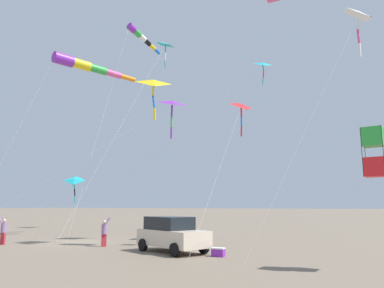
{
  "coord_description": "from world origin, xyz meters",
  "views": [
    {
      "loc": [
        18.13,
        -20.11,
        2.44
      ],
      "look_at": [
        7.63,
        3.09,
        6.68
      ],
      "focal_mm": 34.73,
      "sensor_mm": 36.0,
      "label": 1
    }
  ],
  "objects_px": {
    "kite_windsock_striped_overhead": "(141,36)",
    "person_child_green_jacket": "(4,229)",
    "cooler_box": "(218,252)",
    "kite_delta_yellow_midlevel": "(172,104)",
    "kite_delta_black_fish_shape": "(153,83)",
    "kite_windsock_magenta_far_left": "(86,66)",
    "person_adult_flyer": "(104,231)",
    "parked_car": "(172,234)",
    "kite_delta_rainbow_low_near": "(359,15)",
    "kite_delta_long_streamer_left": "(242,106)",
    "kite_delta_blue_topmost": "(261,66)",
    "kite_box_purple_drifting": "(374,152)",
    "kite_delta_white_trailing": "(74,181)",
    "kite_delta_small_distant": "(165,45)"
  },
  "relations": [
    {
      "from": "kite_delta_blue_topmost",
      "to": "kite_delta_yellow_midlevel",
      "type": "distance_m",
      "value": 7.71
    },
    {
      "from": "kite_windsock_striped_overhead",
      "to": "kite_box_purple_drifting",
      "type": "bearing_deg",
      "value": -31.35
    },
    {
      "from": "kite_delta_white_trailing",
      "to": "kite_delta_small_distant",
      "type": "bearing_deg",
      "value": 98.14
    },
    {
      "from": "kite_delta_blue_topmost",
      "to": "kite_box_purple_drifting",
      "type": "bearing_deg",
      "value": -47.07
    },
    {
      "from": "kite_box_purple_drifting",
      "to": "kite_delta_long_streamer_left",
      "type": "height_order",
      "value": "kite_delta_long_streamer_left"
    },
    {
      "from": "person_adult_flyer",
      "to": "person_child_green_jacket",
      "type": "xyz_separation_m",
      "value": [
        -6.57,
        -1.74,
        0.02
      ]
    },
    {
      "from": "parked_car",
      "to": "kite_delta_black_fish_shape",
      "type": "relative_size",
      "value": 0.42
    },
    {
      "from": "kite_windsock_striped_overhead",
      "to": "person_child_green_jacket",
      "type": "bearing_deg",
      "value": -109.52
    },
    {
      "from": "person_child_green_jacket",
      "to": "kite_windsock_striped_overhead",
      "type": "bearing_deg",
      "value": 70.48
    },
    {
      "from": "parked_car",
      "to": "kite_delta_black_fish_shape",
      "type": "height_order",
      "value": "kite_delta_black_fish_shape"
    },
    {
      "from": "parked_car",
      "to": "kite_delta_yellow_midlevel",
      "type": "height_order",
      "value": "kite_delta_yellow_midlevel"
    },
    {
      "from": "kite_box_purple_drifting",
      "to": "kite_delta_black_fish_shape",
      "type": "height_order",
      "value": "kite_delta_black_fish_shape"
    },
    {
      "from": "parked_car",
      "to": "cooler_box",
      "type": "relative_size",
      "value": 7.49
    },
    {
      "from": "kite_delta_white_trailing",
      "to": "kite_delta_small_distant",
      "type": "distance_m",
      "value": 23.42
    },
    {
      "from": "cooler_box",
      "to": "person_child_green_jacket",
      "type": "height_order",
      "value": "person_child_green_jacket"
    },
    {
      "from": "kite_windsock_magenta_far_left",
      "to": "kite_delta_white_trailing",
      "type": "bearing_deg",
      "value": -54.33
    },
    {
      "from": "kite_delta_small_distant",
      "to": "kite_windsock_magenta_far_left",
      "type": "distance_m",
      "value": 14.8
    },
    {
      "from": "cooler_box",
      "to": "person_child_green_jacket",
      "type": "xyz_separation_m",
      "value": [
        -14.41,
        -0.43,
        0.75
      ]
    },
    {
      "from": "cooler_box",
      "to": "person_adult_flyer",
      "type": "relative_size",
      "value": 0.36
    },
    {
      "from": "kite_box_purple_drifting",
      "to": "kite_delta_yellow_midlevel",
      "type": "bearing_deg",
      "value": 148.38
    },
    {
      "from": "cooler_box",
      "to": "kite_delta_yellow_midlevel",
      "type": "distance_m",
      "value": 13.38
    },
    {
      "from": "kite_delta_white_trailing",
      "to": "kite_windsock_striped_overhead",
      "type": "distance_m",
      "value": 15.98
    },
    {
      "from": "kite_delta_white_trailing",
      "to": "person_child_green_jacket",
      "type": "bearing_deg",
      "value": -156.3
    },
    {
      "from": "kite_windsock_striped_overhead",
      "to": "kite_delta_small_distant",
      "type": "relative_size",
      "value": 0.88
    },
    {
      "from": "person_child_green_jacket",
      "to": "kite_windsock_magenta_far_left",
      "type": "relative_size",
      "value": 0.13
    },
    {
      "from": "parked_car",
      "to": "kite_windsock_striped_overhead",
      "type": "xyz_separation_m",
      "value": [
        -8.03,
        8.97,
        16.78
      ]
    },
    {
      "from": "person_adult_flyer",
      "to": "kite_box_purple_drifting",
      "type": "relative_size",
      "value": 0.18
    },
    {
      "from": "cooler_box",
      "to": "kite_delta_long_streamer_left",
      "type": "height_order",
      "value": "kite_delta_long_streamer_left"
    },
    {
      "from": "person_adult_flyer",
      "to": "kite_delta_long_streamer_left",
      "type": "bearing_deg",
      "value": 46.63
    },
    {
      "from": "kite_delta_rainbow_low_near",
      "to": "kite_delta_black_fish_shape",
      "type": "bearing_deg",
      "value": -168.39
    },
    {
      "from": "kite_delta_blue_topmost",
      "to": "kite_delta_yellow_midlevel",
      "type": "height_order",
      "value": "kite_delta_blue_topmost"
    },
    {
      "from": "kite_delta_white_trailing",
      "to": "person_adult_flyer",
      "type": "bearing_deg",
      "value": -0.27
    },
    {
      "from": "parked_car",
      "to": "kite_delta_rainbow_low_near",
      "type": "xyz_separation_m",
      "value": [
        10.01,
        5.58,
        13.13
      ]
    },
    {
      "from": "kite_delta_small_distant",
      "to": "kite_windsock_striped_overhead",
      "type": "bearing_deg",
      "value": -77.02
    },
    {
      "from": "person_adult_flyer",
      "to": "kite_windsock_striped_overhead",
      "type": "distance_m",
      "value": 18.94
    },
    {
      "from": "parked_car",
      "to": "kite_delta_white_trailing",
      "type": "relative_size",
      "value": 1.01
    },
    {
      "from": "kite_delta_black_fish_shape",
      "to": "kite_delta_yellow_midlevel",
      "type": "bearing_deg",
      "value": 94.13
    },
    {
      "from": "kite_delta_long_streamer_left",
      "to": "person_adult_flyer",
      "type": "bearing_deg",
      "value": -133.37
    },
    {
      "from": "kite_box_purple_drifting",
      "to": "kite_delta_white_trailing",
      "type": "distance_m",
      "value": 17.74
    },
    {
      "from": "parked_car",
      "to": "person_child_green_jacket",
      "type": "bearing_deg",
      "value": -175.15
    },
    {
      "from": "kite_delta_yellow_midlevel",
      "to": "kite_delta_black_fish_shape",
      "type": "xyz_separation_m",
      "value": [
        0.23,
        -3.24,
        0.63
      ]
    },
    {
      "from": "cooler_box",
      "to": "kite_windsock_striped_overhead",
      "type": "relative_size",
      "value": 0.03
    },
    {
      "from": "person_child_green_jacket",
      "to": "kite_delta_yellow_midlevel",
      "type": "distance_m",
      "value": 14.24
    },
    {
      "from": "person_adult_flyer",
      "to": "kite_delta_yellow_midlevel",
      "type": "distance_m",
      "value": 10.74
    },
    {
      "from": "kite_box_purple_drifting",
      "to": "kite_delta_yellow_midlevel",
      "type": "height_order",
      "value": "kite_delta_yellow_midlevel"
    },
    {
      "from": "cooler_box",
      "to": "person_adult_flyer",
      "type": "bearing_deg",
      "value": 170.54
    },
    {
      "from": "kite_delta_long_streamer_left",
      "to": "kite_delta_black_fish_shape",
      "type": "distance_m",
      "value": 6.89
    },
    {
      "from": "kite_box_purple_drifting",
      "to": "person_child_green_jacket",
      "type": "bearing_deg",
      "value": 177.34
    },
    {
      "from": "kite_delta_blue_topmost",
      "to": "kite_delta_long_streamer_left",
      "type": "bearing_deg",
      "value": 124.26
    },
    {
      "from": "person_child_green_jacket",
      "to": "kite_box_purple_drifting",
      "type": "bearing_deg",
      "value": -2.66
    }
  ]
}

